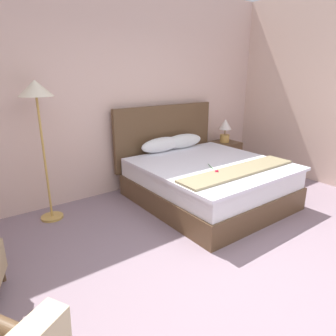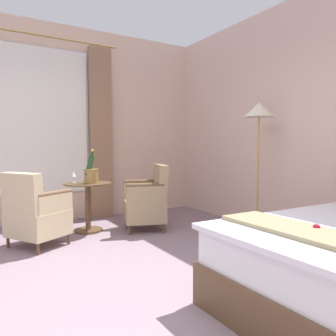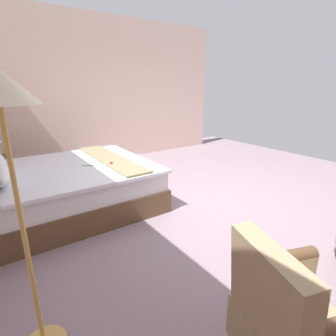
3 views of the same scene
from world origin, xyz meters
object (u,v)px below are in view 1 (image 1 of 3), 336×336
(bed, at_px, (204,177))
(nightstand, at_px, (223,157))
(floor_lamp_brass, at_px, (37,102))
(bedside_lamp, at_px, (225,128))

(bed, height_order, nightstand, bed)
(bed, height_order, floor_lamp_brass, floor_lamp_brass)
(bed, xyz_separation_m, floor_lamp_brass, (-2.01, 0.72, 1.15))
(bed, relative_size, bedside_lamp, 4.91)
(bed, xyz_separation_m, bedside_lamp, (1.20, 0.74, 0.48))
(nightstand, bearing_deg, floor_lamp_brass, -179.68)
(bed, bearing_deg, bedside_lamp, 31.61)
(nightstand, height_order, bedside_lamp, bedside_lamp)
(nightstand, relative_size, floor_lamp_brass, 0.33)
(nightstand, distance_m, floor_lamp_brass, 3.43)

